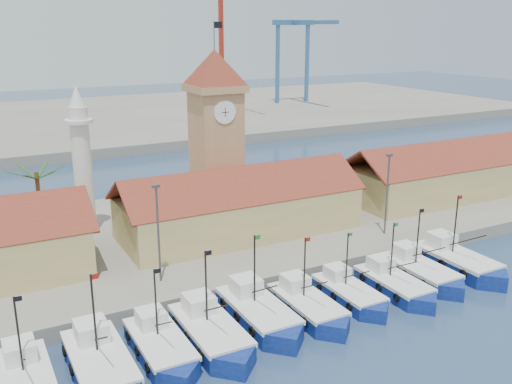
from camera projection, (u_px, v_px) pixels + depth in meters
ground at (347, 323)px, 47.34m from camera, size 400.00×400.00×0.00m
quay at (225, 227)px, 67.46m from camera, size 140.00×32.00×1.50m
terminal at (77, 121)px, 140.21m from camera, size 240.00×80.00×2.00m
boat_1 at (101, 367)px, 39.77m from camera, size 3.82×10.46×7.91m
boat_2 at (162, 349)px, 42.17m from camera, size 3.47×9.50×7.19m
boat_3 at (212, 335)px, 43.91m from camera, size 3.80×10.40×7.87m
boat_4 at (260, 315)px, 46.95m from camera, size 3.82×10.47×7.92m
boat_5 at (309, 308)px, 48.27m from camera, size 3.47×9.50×7.19m
boat_6 at (351, 295)px, 50.71m from camera, size 3.21×8.80×6.66m
boat_7 at (396, 286)px, 52.34m from camera, size 3.37×9.23×6.98m
boat_8 at (422, 273)px, 54.99m from camera, size 3.58×9.80×7.41m
boat_9 at (459, 263)px, 57.13m from camera, size 3.91×10.70×8.09m
hall_center at (240, 211)px, 63.16m from camera, size 27.04×10.13×7.61m
hall_right at (450, 176)px, 77.60m from camera, size 31.20×10.13×7.61m
clock_tower at (216, 131)px, 65.99m from camera, size 5.80×5.80×22.70m
minaret at (82, 160)px, 61.55m from camera, size 3.00×3.00×16.30m
palm_tree at (40, 202)px, 58.58m from camera, size 5.60×5.03×8.39m
lamp_posts at (280, 208)px, 55.91m from camera, size 80.70×0.25×9.03m
crane_red_right at (223, 11)px, 143.98m from camera, size 1.00×34.96×45.04m
gantry at (299, 39)px, 160.00m from camera, size 13.00×22.00×23.20m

